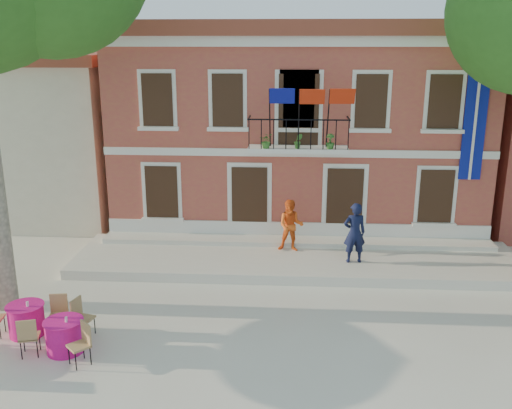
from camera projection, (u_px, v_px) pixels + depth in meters
The scene contains 8 objects.
ground at pixel (216, 329), 14.06m from camera, with size 90.00×90.00×0.00m, color beige.
main_building at pixel (297, 122), 22.48m from camera, with size 13.50×9.59×7.50m.
neighbor_west at pixel (27, 130), 24.29m from camera, with size 9.40×9.40×6.40m.
terrace at pixel (296, 260), 18.12m from camera, with size 14.00×3.40×0.30m, color silver.
pedestrian_navy at pixel (354, 233), 17.30m from camera, with size 0.69×0.45×1.88m, color black.
pedestrian_orange at pixel (291, 226), 18.28m from camera, with size 0.82×0.64×1.70m, color #EA5B1B.
cafe_table_1 at pixel (64, 334), 12.95m from camera, with size 1.81×1.81×0.95m.
cafe_table_3 at pixel (26, 318), 13.70m from camera, with size 1.96×0.90×0.95m.
Camera 1 is at (1.76, -12.58, 6.83)m, focal length 40.00 mm.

